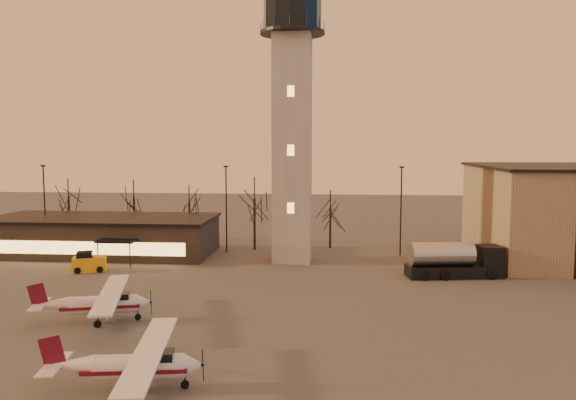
% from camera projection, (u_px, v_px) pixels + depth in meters
% --- Properties ---
extents(ground, '(220.00, 220.00, 0.00)m').
position_uv_depth(ground, '(249.00, 373.00, 31.17)').
color(ground, '#494643').
rests_on(ground, ground).
extents(control_tower, '(6.80, 6.80, 32.60)m').
position_uv_depth(control_tower, '(292.00, 109.00, 59.25)').
color(control_tower, gray).
rests_on(control_tower, ground).
extents(terminal, '(25.40, 12.20, 4.30)m').
position_uv_depth(terminal, '(103.00, 235.00, 64.56)').
color(terminal, black).
rests_on(terminal, ground).
extents(light_poles, '(58.50, 12.25, 10.14)m').
position_uv_depth(light_poles, '(298.00, 210.00, 61.30)').
color(light_poles, black).
rests_on(light_poles, ground).
extents(tree_row, '(37.20, 9.20, 8.80)m').
position_uv_depth(tree_row, '(190.00, 197.00, 70.57)').
color(tree_row, black).
rests_on(tree_row, ground).
extents(cessna_front, '(8.76, 11.04, 3.03)m').
position_uv_depth(cessna_front, '(142.00, 371.00, 28.91)').
color(cessna_front, silver).
rests_on(cessna_front, ground).
extents(cessna_rear, '(8.89, 11.04, 3.06)m').
position_uv_depth(cessna_rear, '(106.00, 307.00, 39.99)').
color(cessna_rear, beige).
rests_on(cessna_rear, ground).
extents(fuel_truck, '(9.31, 4.06, 3.35)m').
position_uv_depth(fuel_truck, '(454.00, 263.00, 53.42)').
color(fuel_truck, black).
rests_on(fuel_truck, ground).
extents(service_cart, '(3.49, 2.75, 1.98)m').
position_uv_depth(service_cart, '(89.00, 264.00, 55.81)').
color(service_cart, '#F1A00E').
rests_on(service_cart, ground).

